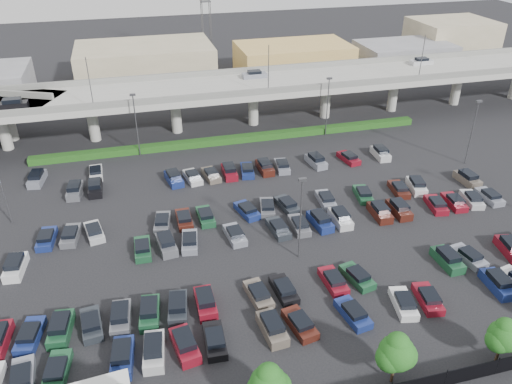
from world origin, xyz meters
TOP-DOWN VIEW (x-y plane):
  - ground at (0.00, 0.00)m, footprint 280.00×280.00m
  - overpass at (-0.25, 32.00)m, footprint 150.00×13.00m
  - hedge at (0.00, 25.00)m, footprint 66.00×1.60m
  - tree_row at (0.70, -26.53)m, footprint 65.07×3.66m
  - parked_cars at (-2.13, -4.28)m, footprint 63.02×41.65m
  - light_poles at (-4.13, 2.00)m, footprint 66.90×48.38m
  - distant_buildings at (12.38, 61.81)m, footprint 138.00×24.00m

SIDE VIEW (x-z plane):
  - ground at x=0.00m, z-range 0.00..0.00m
  - hedge at x=0.00m, z-range 0.00..1.10m
  - parked_cars at x=-2.13m, z-range -0.21..1.46m
  - tree_row at x=0.70m, z-range 0.55..6.49m
  - distant_buildings at x=12.38m, z-range -0.76..8.24m
  - light_poles at x=-4.13m, z-range 1.09..11.39m
  - overpass at x=-0.25m, z-range -0.93..14.87m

